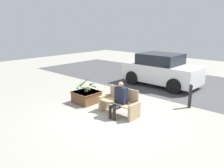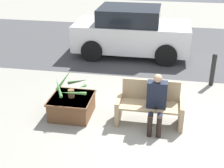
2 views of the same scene
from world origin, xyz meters
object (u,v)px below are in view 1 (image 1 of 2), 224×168
Objects in this scene: person_seated at (119,98)px; bollard_post at (190,95)px; planter_box at (86,96)px; parked_car at (161,70)px; bench at (120,103)px; potted_plant at (86,85)px.

bollard_post is (1.40, 2.40, -0.17)m from person_seated.
planter_box is 3.95m from bollard_post.
person_seated is 4.63m from parked_car.
bollard_post is at bearing 34.24° from planter_box.
parked_car is at bearing 102.20° from bench.
potted_plant is 0.21× the size of parked_car.
parked_car is (-1.07, 4.51, 0.15)m from person_seated.
bench is 1.58× the size of bollard_post.
bench reaches higher than bollard_post.
person_seated is 1.29× the size of planter_box.
potted_plant is (-1.85, 0.18, 0.06)m from person_seated.
parked_car is 4.25× the size of bollard_post.
bench is 0.37× the size of parked_car.
person_seated reaches higher than potted_plant.
potted_plant is at bearing -145.70° from bollard_post.
person_seated is (0.13, -0.19, 0.24)m from bench.
bollard_post is at bearing 34.30° from potted_plant.
parked_car is (-0.93, 4.32, 0.40)m from bench.
parked_car reaches higher than potted_plant.
parked_car reaches higher than person_seated.
planter_box is at bearing -100.42° from parked_car.
bench is 1.75m from potted_plant.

